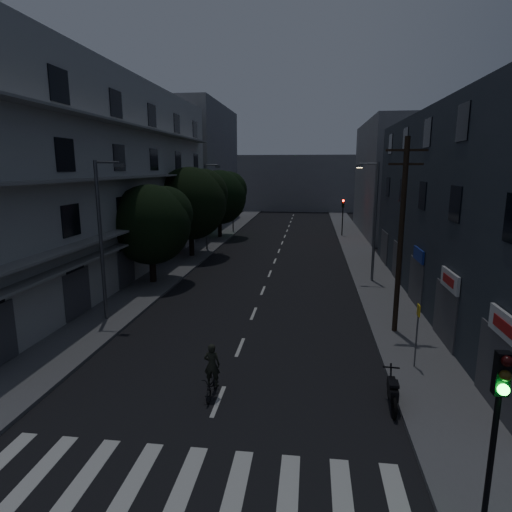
% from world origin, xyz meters
% --- Properties ---
extents(ground, '(160.00, 160.00, 0.00)m').
position_xyz_m(ground, '(0.00, 25.00, 0.00)').
color(ground, black).
rests_on(ground, ground).
extents(sidewalk_left, '(3.00, 90.00, 0.15)m').
position_xyz_m(sidewalk_left, '(-7.50, 25.00, 0.07)').
color(sidewalk_left, '#565659').
rests_on(sidewalk_left, ground).
extents(sidewalk_right, '(3.00, 90.00, 0.15)m').
position_xyz_m(sidewalk_right, '(7.50, 25.00, 0.07)').
color(sidewalk_right, '#565659').
rests_on(sidewalk_right, ground).
extents(crosswalk, '(10.90, 3.00, 0.01)m').
position_xyz_m(crosswalk, '(-0.00, -2.00, 0.00)').
color(crosswalk, beige).
rests_on(crosswalk, ground).
extents(lane_markings, '(0.15, 60.50, 0.01)m').
position_xyz_m(lane_markings, '(0.00, 31.25, 0.01)').
color(lane_markings, beige).
rests_on(lane_markings, ground).
extents(building_left, '(7.00, 36.00, 14.00)m').
position_xyz_m(building_left, '(-11.98, 18.00, 6.99)').
color(building_left, '#AFAFAA').
rests_on(building_left, ground).
extents(building_right, '(6.19, 28.00, 11.00)m').
position_xyz_m(building_right, '(11.99, 14.00, 5.50)').
color(building_right, '#292F37').
rests_on(building_right, ground).
extents(building_far_left, '(6.00, 20.00, 16.00)m').
position_xyz_m(building_far_left, '(-12.00, 48.00, 8.00)').
color(building_far_left, slate).
rests_on(building_far_left, ground).
extents(building_far_right, '(6.00, 20.00, 13.00)m').
position_xyz_m(building_far_right, '(12.00, 42.00, 6.50)').
color(building_far_right, slate).
rests_on(building_far_right, ground).
extents(building_far_end, '(24.00, 8.00, 10.00)m').
position_xyz_m(building_far_end, '(0.00, 70.00, 5.00)').
color(building_far_end, slate).
rests_on(building_far_end, ground).
extents(tree_near, '(5.35, 5.35, 6.59)m').
position_xyz_m(tree_near, '(-7.60, 16.29, 4.27)').
color(tree_near, black).
rests_on(tree_near, sidewalk_left).
extents(tree_mid, '(6.28, 6.28, 7.73)m').
position_xyz_m(tree_mid, '(-7.40, 25.29, 4.98)').
color(tree_mid, black).
rests_on(tree_mid, sidewalk_left).
extents(tree_far, '(5.99, 5.99, 7.41)m').
position_xyz_m(tree_far, '(-7.16, 36.03, 4.79)').
color(tree_far, black).
rests_on(tree_far, sidewalk_left).
extents(traffic_signal_near, '(0.28, 0.37, 4.10)m').
position_xyz_m(traffic_signal_near, '(6.81, -2.63, 3.10)').
color(traffic_signal_near, black).
rests_on(traffic_signal_near, sidewalk_right).
extents(traffic_signal_far_right, '(0.28, 0.37, 4.10)m').
position_xyz_m(traffic_signal_far_right, '(6.53, 38.53, 3.10)').
color(traffic_signal_far_right, black).
rests_on(traffic_signal_far_right, sidewalk_right).
extents(traffic_signal_far_left, '(0.28, 0.37, 4.10)m').
position_xyz_m(traffic_signal_far_left, '(-6.49, 40.15, 3.10)').
color(traffic_signal_far_left, black).
rests_on(traffic_signal_far_left, sidewalk_left).
extents(street_lamp_left_near, '(1.51, 0.25, 8.00)m').
position_xyz_m(street_lamp_left_near, '(-7.29, 8.87, 4.60)').
color(street_lamp_left_near, '#525459').
rests_on(street_lamp_left_near, sidewalk_left).
extents(street_lamp_right, '(1.51, 0.25, 8.00)m').
position_xyz_m(street_lamp_right, '(7.14, 18.46, 4.60)').
color(street_lamp_right, '#5A5D62').
rests_on(street_lamp_right, sidewalk_right).
extents(street_lamp_left_far, '(1.51, 0.25, 8.00)m').
position_xyz_m(street_lamp_left_far, '(-6.84, 28.73, 4.60)').
color(street_lamp_left_far, '#505257').
rests_on(street_lamp_left_far, sidewalk_left).
extents(utility_pole, '(1.80, 0.24, 9.00)m').
position_xyz_m(utility_pole, '(7.07, 9.04, 4.87)').
color(utility_pole, black).
rests_on(utility_pole, sidewalk_right).
extents(bus_stop_sign, '(0.06, 0.35, 2.52)m').
position_xyz_m(bus_stop_sign, '(7.15, 5.26, 1.89)').
color(bus_stop_sign, '#595B60').
rests_on(bus_stop_sign, sidewalk_right).
extents(motorcycle, '(0.57, 1.97, 1.26)m').
position_xyz_m(motorcycle, '(5.79, 2.41, 0.50)').
color(motorcycle, black).
rests_on(motorcycle, ground).
extents(cyclist, '(0.56, 1.53, 1.93)m').
position_xyz_m(cyclist, '(-0.27, 2.32, 0.65)').
color(cyclist, black).
rests_on(cyclist, ground).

